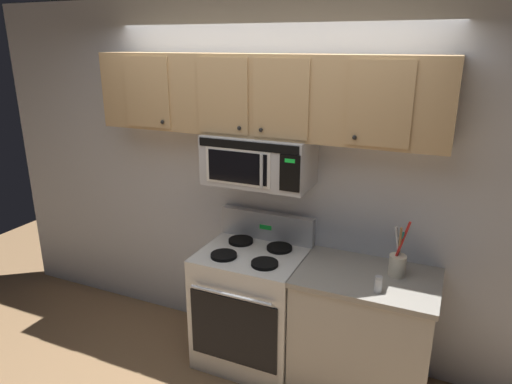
# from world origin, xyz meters

# --- Properties ---
(back_wall) EXTENTS (5.20, 0.10, 2.70)m
(back_wall) POSITION_xyz_m (0.00, 0.79, 1.35)
(back_wall) COLOR silver
(back_wall) RESTS_ON ground_plane
(stove_range) EXTENTS (0.76, 0.69, 1.12)m
(stove_range) POSITION_xyz_m (0.00, 0.42, 0.47)
(stove_range) COLOR white
(stove_range) RESTS_ON ground_plane
(over_range_microwave) EXTENTS (0.76, 0.43, 0.35)m
(over_range_microwave) POSITION_xyz_m (-0.00, 0.54, 1.58)
(over_range_microwave) COLOR #B7BABF
(upper_cabinets) EXTENTS (2.50, 0.36, 0.55)m
(upper_cabinets) POSITION_xyz_m (-0.00, 0.57, 2.02)
(upper_cabinets) COLOR tan
(counter_segment) EXTENTS (0.93, 0.65, 0.90)m
(counter_segment) POSITION_xyz_m (0.84, 0.43, 0.45)
(counter_segment) COLOR #BCB7AD
(counter_segment) RESTS_ON ground_plane
(utensil_crock_cream) EXTENTS (0.11, 0.11, 0.39)m
(utensil_crock_cream) POSITION_xyz_m (1.01, 0.50, 0.99)
(utensil_crock_cream) COLOR beige
(utensil_crock_cream) RESTS_ON counter_segment
(salt_shaker) EXTENTS (0.05, 0.05, 0.10)m
(salt_shaker) POSITION_xyz_m (0.94, 0.24, 0.95)
(salt_shaker) COLOR white
(salt_shaker) RESTS_ON counter_segment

